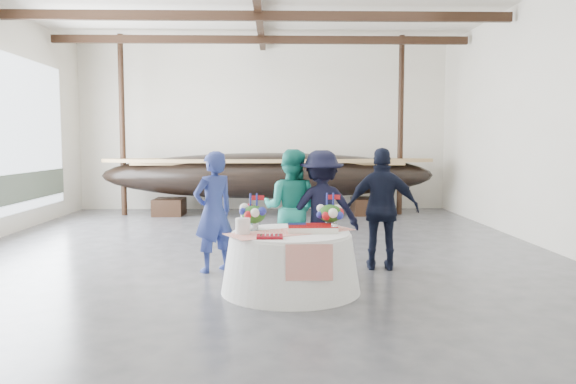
{
  "coord_description": "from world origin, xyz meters",
  "views": [
    {
      "loc": [
        0.31,
        -9.49,
        1.84
      ],
      "look_at": [
        0.51,
        -1.28,
        1.11
      ],
      "focal_mm": 35.0,
      "sensor_mm": 36.0,
      "label": 1
    }
  ],
  "objects": [
    {
      "name": "floor",
      "position": [
        0.0,
        0.0,
        0.0
      ],
      "size": [
        10.0,
        12.0,
        0.01
      ],
      "primitive_type": "cube",
      "color": "#3D3D42",
      "rests_on": "ground"
    },
    {
      "name": "wall_back",
      "position": [
        0.0,
        6.0,
        2.25
      ],
      "size": [
        10.0,
        0.02,
        4.5
      ],
      "primitive_type": "cube",
      "color": "silver",
      "rests_on": "ground"
    },
    {
      "name": "wall_front",
      "position": [
        0.0,
        -6.0,
        2.25
      ],
      "size": [
        10.0,
        0.02,
        4.5
      ],
      "primitive_type": "cube",
      "color": "silver",
      "rests_on": "ground"
    },
    {
      "name": "wall_right",
      "position": [
        5.0,
        0.0,
        2.25
      ],
      "size": [
        0.02,
        12.0,
        4.5
      ],
      "primitive_type": "cube",
      "color": "silver",
      "rests_on": "ground"
    },
    {
      "name": "pavilion_structure",
      "position": [
        0.0,
        0.81,
        4.0
      ],
      "size": [
        9.8,
        11.76,
        4.5
      ],
      "color": "black",
      "rests_on": "ground"
    },
    {
      "name": "longboat_display",
      "position": [
        0.15,
        4.71,
        1.0
      ],
      "size": [
        8.4,
        1.68,
        1.57
      ],
      "color": "black",
      "rests_on": "ground"
    },
    {
      "name": "banquet_table",
      "position": [
        0.51,
        -2.68,
        0.37
      ],
      "size": [
        1.72,
        1.72,
        0.74
      ],
      "color": "white",
      "rests_on": "ground"
    },
    {
      "name": "tabletop_items",
      "position": [
        0.5,
        -2.56,
        0.89
      ],
      "size": [
        1.66,
        1.24,
        0.4
      ],
      "color": "red",
      "rests_on": "banquet_table"
    },
    {
      "name": "guest_woman_blue",
      "position": [
        -0.56,
        -1.59,
        0.86
      ],
      "size": [
        0.75,
        0.71,
        1.71
      ],
      "primitive_type": "imported",
      "rotation": [
        0.0,
        0.0,
        3.81
      ],
      "color": "navy",
      "rests_on": "ground"
    },
    {
      "name": "guest_woman_teal",
      "position": [
        0.55,
        -1.29,
        0.87
      ],
      "size": [
        0.99,
        0.86,
        1.74
      ],
      "primitive_type": "imported",
      "rotation": [
        0.0,
        0.0,
        2.87
      ],
      "color": "#1A8A79",
      "rests_on": "ground"
    },
    {
      "name": "guest_man_left",
      "position": [
        0.99,
        -1.41,
        0.86
      ],
      "size": [
        1.16,
        0.72,
        1.72
      ],
      "primitive_type": "imported",
      "rotation": [
        0.0,
        0.0,
        3.21
      ],
      "color": "black",
      "rests_on": "ground"
    },
    {
      "name": "guest_man_right",
      "position": [
        1.87,
        -1.5,
        0.88
      ],
      "size": [
        1.08,
        0.55,
        1.76
      ],
      "primitive_type": "imported",
      "rotation": [
        0.0,
        0.0,
        3.02
      ],
      "color": "black",
      "rests_on": "ground"
    }
  ]
}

